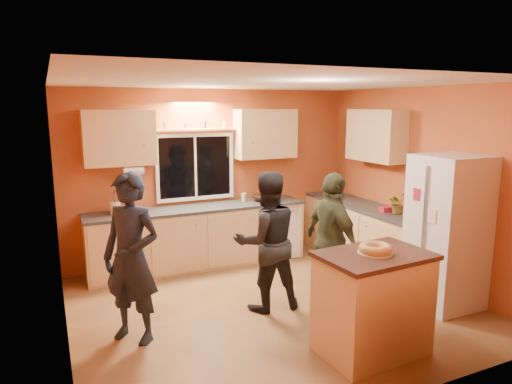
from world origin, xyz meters
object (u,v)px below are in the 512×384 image
island (373,302)px  person_left (131,258)px  person_center (267,241)px  refrigerator (447,232)px  person_right (332,241)px

island → person_left: size_ratio=0.62×
island → person_center: bearing=107.2°
refrigerator → person_left: size_ratio=1.04×
person_center → person_left: bearing=8.8°
person_center → person_right: person_center is taller
person_left → person_center: size_ratio=1.06×
person_right → island: bearing=167.0°
refrigerator → island: 1.62m
person_left → person_center: 1.55m
island → person_right: person_right is taller
island → person_center: 1.43m
island → person_right: 1.08m
refrigerator → person_center: (-1.97, 0.79, -0.09)m
island → person_left: (-2.03, 1.21, 0.36)m
island → person_left: bearing=146.0°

